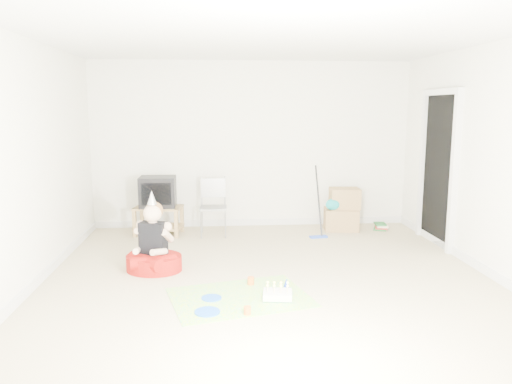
{
  "coord_description": "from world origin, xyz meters",
  "views": [
    {
      "loc": [
        -0.56,
        -5.37,
        1.88
      ],
      "look_at": [
        -0.1,
        0.4,
        0.9
      ],
      "focal_mm": 35.0,
      "sensor_mm": 36.0,
      "label": 1
    }
  ],
  "objects": [
    {
      "name": "ground",
      "position": [
        0.0,
        0.0,
        0.0
      ],
      "size": [
        5.0,
        5.0,
        0.0
      ],
      "primitive_type": "plane",
      "color": "tan",
      "rests_on": "ground"
    },
    {
      "name": "doorway_recess",
      "position": [
        2.48,
        1.2,
        1.02
      ],
      "size": [
        0.02,
        0.9,
        2.05
      ],
      "primitive_type": "cube",
      "color": "black",
      "rests_on": "ground"
    },
    {
      "name": "tv_stand",
      "position": [
        -1.43,
        2.01,
        0.26
      ],
      "size": [
        0.74,
        0.53,
        0.43
      ],
      "color": "olive",
      "rests_on": "ground"
    },
    {
      "name": "crt_tv",
      "position": [
        -1.43,
        2.01,
        0.65
      ],
      "size": [
        0.52,
        0.43,
        0.45
      ],
      "primitive_type": "cube",
      "rotation": [
        0.0,
        0.0,
        0.01
      ],
      "color": "black",
      "rests_on": "tv_stand"
    },
    {
      "name": "folding_chair",
      "position": [
        -0.62,
        1.88,
        0.42
      ],
      "size": [
        0.4,
        0.38,
        0.87
      ],
      "color": "gray",
      "rests_on": "ground"
    },
    {
      "name": "cardboard_boxes",
      "position": [
        1.37,
        2.08,
        0.31
      ],
      "size": [
        0.56,
        0.45,
        0.65
      ],
      "color": "#9F7C4D",
      "rests_on": "ground"
    },
    {
      "name": "floor_mop",
      "position": [
        0.92,
        1.62,
        0.26
      ],
      "size": [
        0.27,
        0.35,
        1.03
      ],
      "color": "blue",
      "rests_on": "ground"
    },
    {
      "name": "book_pile",
      "position": [
        1.99,
        2.04,
        0.05
      ],
      "size": [
        0.27,
        0.3,
        0.11
      ],
      "color": "#22662B",
      "rests_on": "ground"
    },
    {
      "name": "seated_woman",
      "position": [
        -1.3,
        0.31,
        0.21
      ],
      "size": [
        0.82,
        0.82,
        0.94
      ],
      "color": "#9E140E",
      "rests_on": "ground"
    },
    {
      "name": "party_mat",
      "position": [
        -0.34,
        -0.62,
        0.0
      ],
      "size": [
        1.55,
        1.28,
        0.01
      ],
      "primitive_type": "cube",
      "rotation": [
        0.0,
        0.0,
        0.25
      ],
      "color": "#E83083",
      "rests_on": "ground"
    },
    {
      "name": "birthday_cake",
      "position": [
        0.03,
        -0.69,
        0.04
      ],
      "size": [
        0.31,
        0.26,
        0.14
      ],
      "color": "silver",
      "rests_on": "party_mat"
    },
    {
      "name": "blue_plate_near",
      "position": [
        -0.63,
        -0.63,
        0.01
      ],
      "size": [
        0.26,
        0.26,
        0.01
      ],
      "primitive_type": "cylinder",
      "rotation": [
        0.0,
        0.0,
        0.35
      ],
      "color": "blue",
      "rests_on": "party_mat"
    },
    {
      "name": "blue_plate_far",
      "position": [
        -0.66,
        -0.98,
        0.01
      ],
      "size": [
        0.25,
        0.25,
        0.01
      ],
      "primitive_type": "cylinder",
      "rotation": [
        0.0,
        0.0,
        0.04
      ],
      "color": "blue",
      "rests_on": "party_mat"
    },
    {
      "name": "orange_cup_near",
      "position": [
        -0.21,
        -0.27,
        0.05
      ],
      "size": [
        0.08,
        0.08,
        0.08
      ],
      "primitive_type": "cylinder",
      "rotation": [
        0.0,
        0.0,
        0.14
      ],
      "color": "orange",
      "rests_on": "party_mat"
    },
    {
      "name": "orange_cup_far",
      "position": [
        -0.3,
        -1.05,
        0.04
      ],
      "size": [
        0.08,
        0.08,
        0.07
      ],
      "primitive_type": "cylinder",
      "rotation": [
        0.0,
        0.0,
        -0.18
      ],
      "color": "orange",
      "rests_on": "party_mat"
    },
    {
      "name": "blue_party_hat",
      "position": [
        0.14,
        -0.53,
        0.08
      ],
      "size": [
        0.12,
        0.12,
        0.15
      ],
      "primitive_type": "cone",
      "rotation": [
        0.0,
        0.0,
        -0.14
      ],
      "color": "blue",
      "rests_on": "party_mat"
    }
  ]
}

